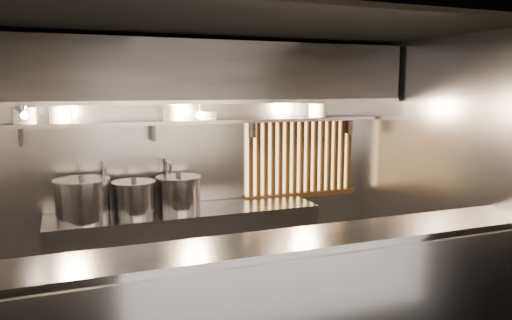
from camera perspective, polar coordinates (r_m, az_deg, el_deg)
ceiling at (r=4.56m, az=-1.28°, el=15.01°), size 4.50×4.50×0.00m
wall_back at (r=6.02m, az=-6.16°, el=-0.05°), size 4.50×0.00×4.50m
wall_right at (r=5.78m, az=20.22°, el=-0.86°), size 0.00×3.00×3.00m
serving_counter at (r=4.02m, az=3.76°, el=-16.73°), size 4.50×0.56×1.13m
cooking_bench at (r=5.82m, az=-7.93°, el=-10.00°), size 3.00×0.70×0.90m
bowl_shelf at (r=5.80m, az=-5.76°, el=4.41°), size 4.40×0.34×0.04m
exhaust_hood at (r=5.58m, az=-5.22°, el=9.86°), size 4.40×0.81×0.65m
wood_screen at (r=6.44m, az=5.18°, el=0.32°), size 1.56×0.09×1.04m
faucet_left at (r=5.71m, az=-16.98°, el=-1.76°), size 0.04×0.30×0.50m
faucet_right at (r=5.81m, az=-10.08°, el=-1.37°), size 0.04×0.30×0.50m
heat_lamp at (r=5.12m, az=-25.28°, el=5.27°), size 0.25×0.35×0.20m
pendant_bulb at (r=5.65m, az=-6.42°, el=5.14°), size 0.09×0.09×0.19m
stock_pot_left at (r=5.55m, az=-13.74°, el=-4.23°), size 0.61×0.61×0.41m
stock_pot_mid at (r=5.47m, az=-19.22°, el=-4.30°), size 0.73×0.73×0.47m
stock_pot_right at (r=5.68m, az=-8.81°, el=-3.74°), size 0.56×0.56×0.42m
bowl_stack_0 at (r=5.59m, az=-24.95°, el=4.63°), size 0.24×0.24×0.17m
bowl_stack_1 at (r=5.58m, az=-21.43°, el=4.82°), size 0.24×0.24×0.17m
bowl_stack_2 at (r=5.70m, az=-9.66°, el=5.33°), size 0.20×0.20×0.17m
bowl_stack_3 at (r=5.80m, az=-5.43°, el=5.08°), size 0.20×0.20×0.09m
bowl_stack_4 at (r=6.34m, az=7.00°, el=5.66°), size 0.23×0.23×0.17m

